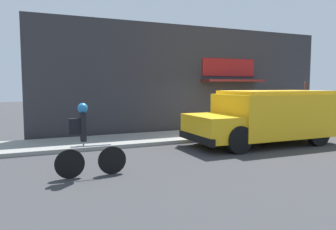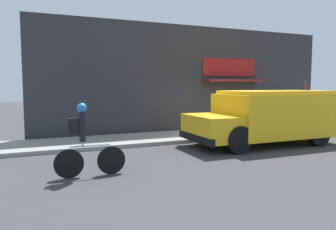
# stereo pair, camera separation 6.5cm
# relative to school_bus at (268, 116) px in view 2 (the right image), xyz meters

# --- Properties ---
(ground_plane) EXTENTS (70.00, 70.00, 0.00)m
(ground_plane) POSITION_rel_school_bus_xyz_m (-0.91, 1.29, -1.04)
(ground_plane) COLOR #38383A
(sidewalk) EXTENTS (28.00, 2.43, 0.13)m
(sidewalk) POSITION_rel_school_bus_xyz_m (-0.91, 2.51, -0.97)
(sidewalk) COLOR gray
(sidewalk) RESTS_ON ground_plane
(storefront) EXTENTS (14.37, 0.98, 4.81)m
(storefront) POSITION_rel_school_bus_xyz_m (-0.86, 4.00, 1.37)
(storefront) COLOR #2D2D33
(storefront) RESTS_ON ground_plane
(school_bus) EXTENTS (5.48, 2.84, 1.94)m
(school_bus) POSITION_rel_school_bus_xyz_m (0.00, 0.00, 0.00)
(school_bus) COLOR yellow
(school_bus) RESTS_ON ground_plane
(cyclist) EXTENTS (1.66, 0.23, 1.74)m
(cyclist) POSITION_rel_school_bus_xyz_m (-6.80, -1.66, -0.18)
(cyclist) COLOR black
(cyclist) RESTS_ON ground_plane
(stop_sign_post) EXTENTS (0.45, 0.45, 2.17)m
(stop_sign_post) POSITION_rel_school_bus_xyz_m (3.64, 1.75, 0.55)
(stop_sign_post) COLOR slate
(stop_sign_post) RESTS_ON sidewalk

